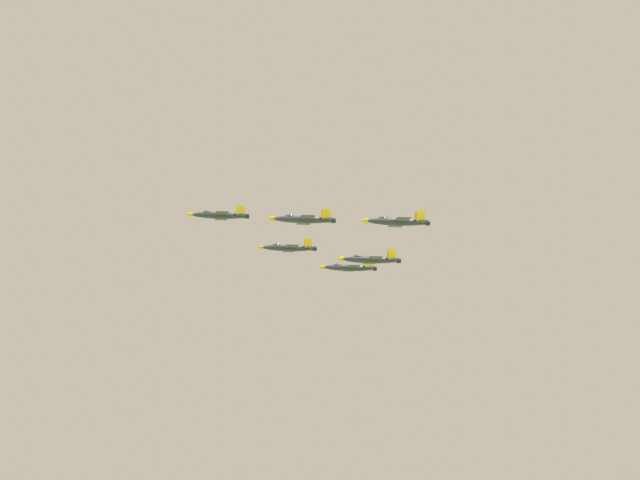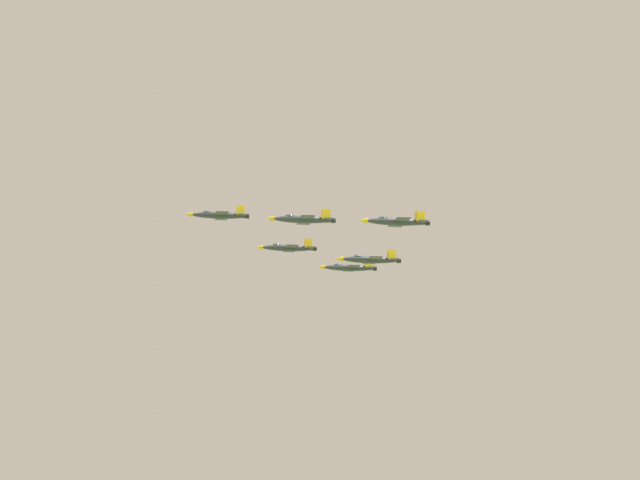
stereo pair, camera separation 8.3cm
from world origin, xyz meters
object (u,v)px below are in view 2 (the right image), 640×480
at_px(jet_left_wingman, 303,219).
at_px(jet_left_outer, 396,221).
at_px(jet_lead, 219,215).
at_px(jet_right_outer, 349,268).
at_px(jet_slot_rear, 370,259).
at_px(jet_right_wingman, 288,248).

relative_size(jet_left_wingman, jet_left_outer, 1.04).
bearing_deg(jet_lead, jet_right_outer, -139.54).
relative_size(jet_left_wingman, jet_slot_rear, 0.99).
bearing_deg(jet_right_wingman, jet_left_outer, 111.61).
distance_m(jet_lead, jet_left_wingman, 25.05).
bearing_deg(jet_left_outer, jet_lead, -41.42).
xyz_separation_m(jet_left_wingman, jet_left_outer, (24.73, 0.36, -3.43)).
bearing_deg(jet_slot_rear, jet_right_wingman, -41.46).
xyz_separation_m(jet_lead, jet_right_wingman, (3.63, 24.46, -4.64)).
relative_size(jet_left_outer, jet_slot_rear, 0.96).
distance_m(jet_left_outer, jet_right_outer, 64.07).
xyz_separation_m(jet_right_outer, jet_slot_rear, (21.10, -24.10, -3.42)).
relative_size(jet_lead, jet_right_outer, 0.95).
relative_size(jet_lead, jet_slot_rear, 0.96).
bearing_deg(jet_right_outer, jet_right_wingman, 39.63).
height_order(jet_left_outer, jet_right_outer, jet_right_outer).
bearing_deg(jet_left_wingman, jet_lead, -40.52).
distance_m(jet_lead, jet_right_wingman, 25.16).
height_order(jet_lead, jet_right_wingman, jet_lead).
height_order(jet_lead, jet_left_wingman, jet_lead).
xyz_separation_m(jet_lead, jet_left_wingman, (24.73, 0.36, -3.97)).
bearing_deg(jet_left_wingman, jet_right_outer, -111.56).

